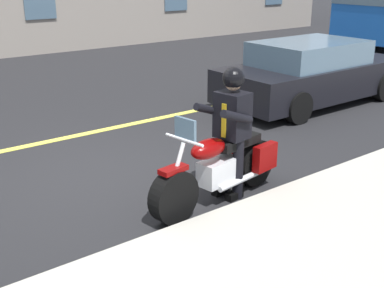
# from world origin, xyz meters

# --- Properties ---
(ground_plane) EXTENTS (80.00, 80.00, 0.00)m
(ground_plane) POSITION_xyz_m (0.00, 0.00, 0.00)
(ground_plane) COLOR black
(lane_center_stripe) EXTENTS (60.00, 0.16, 0.01)m
(lane_center_stripe) POSITION_xyz_m (0.00, -2.00, 0.01)
(lane_center_stripe) COLOR #E5DB4C
(lane_center_stripe) RESTS_ON ground_plane
(motorcycle_main) EXTENTS (2.22, 0.79, 1.26)m
(motorcycle_main) POSITION_xyz_m (-0.72, 1.60, 0.45)
(motorcycle_main) COLOR black
(motorcycle_main) RESTS_ON ground_plane
(rider_main) EXTENTS (0.68, 0.61, 1.74)m
(rider_main) POSITION_xyz_m (-0.91, 1.57, 1.04)
(rider_main) COLOR black
(rider_main) RESTS_ON ground_plane
(car_silver) EXTENTS (4.60, 1.92, 1.40)m
(car_silver) POSITION_xyz_m (-5.53, -0.92, 0.69)
(car_silver) COLOR black
(car_silver) RESTS_ON ground_plane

